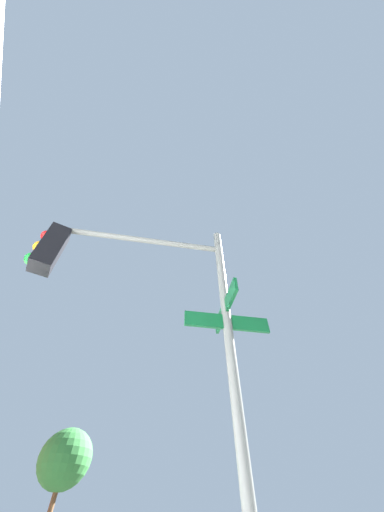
{
  "coord_description": "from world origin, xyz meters",
  "views": [
    {
      "loc": [
        -9.53,
        -5.13,
        1.64
      ],
      "look_at": [
        -7.63,
        -6.21,
        4.0
      ],
      "focal_mm": 17.51,
      "sensor_mm": 36.0,
      "label": 1
    }
  ],
  "objects": [
    {
      "name": "street_tree",
      "position": [
        8.35,
        -7.62,
        4.02
      ],
      "size": [
        2.68,
        2.68,
        5.38
      ],
      "color": "#4C331E",
      "rests_on": "ground_plane"
    },
    {
      "name": "traffic_signal_near",
      "position": [
        -6.92,
        -5.77,
        3.64
      ],
      "size": [
        1.48,
        3.12,
        5.2
      ],
      "color": "slate",
      "rests_on": "ground_plane"
    }
  ]
}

